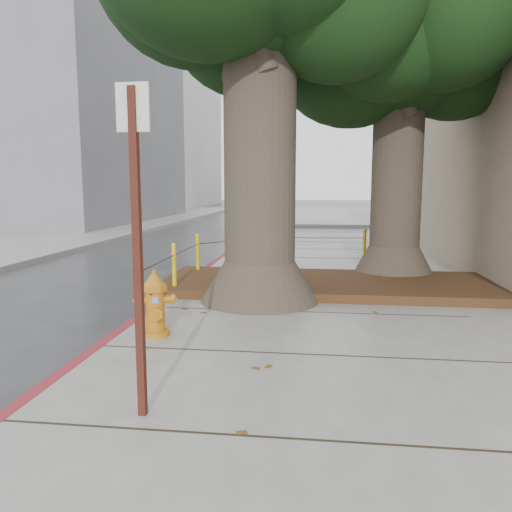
{
  "coord_description": "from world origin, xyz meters",
  "views": [
    {
      "loc": [
        0.69,
        -5.68,
        2.12
      ],
      "look_at": [
        -0.21,
        1.47,
        1.1
      ],
      "focal_mm": 35.0,
      "sensor_mm": 36.0,
      "label": 1
    }
  ],
  "objects_px": {
    "signpost": "(137,234)",
    "car_red": "(479,219)",
    "car_dark": "(96,215)",
    "car_silver": "(438,217)",
    "fire_hydrant": "(155,304)"
  },
  "relations": [
    {
      "from": "signpost",
      "to": "car_red",
      "type": "bearing_deg",
      "value": 67.69
    },
    {
      "from": "signpost",
      "to": "car_dark",
      "type": "height_order",
      "value": "signpost"
    },
    {
      "from": "car_silver",
      "to": "car_dark",
      "type": "bearing_deg",
      "value": 78.74
    },
    {
      "from": "car_silver",
      "to": "fire_hydrant",
      "type": "bearing_deg",
      "value": 149.54
    },
    {
      "from": "signpost",
      "to": "car_silver",
      "type": "xyz_separation_m",
      "value": [
        7.03,
        20.36,
        -1.05
      ]
    },
    {
      "from": "signpost",
      "to": "car_dark",
      "type": "bearing_deg",
      "value": 117.17
    },
    {
      "from": "fire_hydrant",
      "to": "signpost",
      "type": "bearing_deg",
      "value": -95.29
    },
    {
      "from": "car_silver",
      "to": "car_dark",
      "type": "xyz_separation_m",
      "value": [
        -17.39,
        1.14,
        -0.13
      ]
    },
    {
      "from": "signpost",
      "to": "car_silver",
      "type": "distance_m",
      "value": 21.56
    },
    {
      "from": "car_silver",
      "to": "car_red",
      "type": "bearing_deg",
      "value": -107.12
    },
    {
      "from": "car_silver",
      "to": "car_dark",
      "type": "relative_size",
      "value": 1.06
    },
    {
      "from": "fire_hydrant",
      "to": "car_dark",
      "type": "height_order",
      "value": "car_dark"
    },
    {
      "from": "fire_hydrant",
      "to": "car_silver",
      "type": "xyz_separation_m",
      "value": [
        7.66,
        18.1,
        0.09
      ]
    },
    {
      "from": "car_silver",
      "to": "car_red",
      "type": "relative_size",
      "value": 1.07
    },
    {
      "from": "fire_hydrant",
      "to": "signpost",
      "type": "height_order",
      "value": "signpost"
    }
  ]
}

